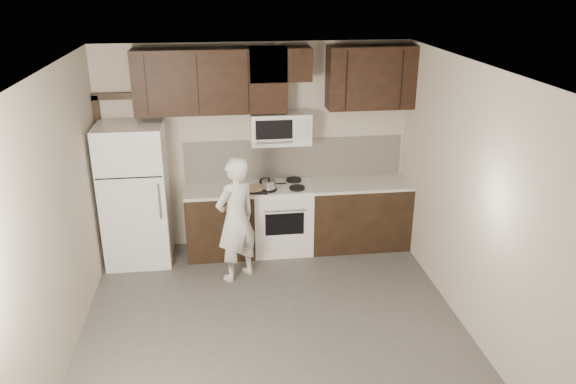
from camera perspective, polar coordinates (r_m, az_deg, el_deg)
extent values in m
plane|color=#524F4D|center=(5.97, -1.29, -14.34)|extent=(4.50, 4.50, 0.00)
plane|color=beige|center=(7.41, -3.26, 4.58)|extent=(4.00, 0.00, 4.00)
plane|color=white|center=(4.91, -1.55, 12.15)|extent=(4.50, 4.50, 0.00)
cube|color=black|center=(7.42, -6.90, -3.06)|extent=(0.87, 0.62, 0.87)
cube|color=black|center=(7.64, 7.14, -2.32)|extent=(1.32, 0.62, 0.87)
cube|color=silver|center=(7.25, -7.06, 0.21)|extent=(0.87, 0.64, 0.04)
cube|color=silver|center=(7.47, 7.30, 0.87)|extent=(1.32, 0.64, 0.04)
cube|color=white|center=(7.46, -0.63, -2.68)|extent=(0.76, 0.62, 0.89)
cube|color=white|center=(7.29, -0.65, 0.59)|extent=(0.76, 0.62, 0.02)
cube|color=black|center=(7.16, -0.35, -3.27)|extent=(0.50, 0.01, 0.30)
cylinder|color=silver|center=(7.05, -0.31, -1.91)|extent=(0.55, 0.02, 0.02)
cylinder|color=black|center=(7.12, -1.94, 0.28)|extent=(0.20, 0.20, 0.03)
cylinder|color=black|center=(7.16, 0.92, 0.42)|extent=(0.20, 0.20, 0.03)
cylinder|color=black|center=(7.40, -2.17, 1.11)|extent=(0.20, 0.20, 0.03)
cylinder|color=black|center=(7.44, 0.59, 1.24)|extent=(0.20, 0.20, 0.03)
cube|color=silver|center=(7.50, 0.60, 3.46)|extent=(2.90, 0.02, 0.54)
cube|color=black|center=(7.01, -7.88, 11.10)|extent=(1.85, 0.35, 0.78)
cube|color=black|center=(7.27, 8.40, 11.45)|extent=(1.10, 0.35, 0.78)
cube|color=black|center=(7.02, -0.83, 12.89)|extent=(0.76, 0.35, 0.40)
cube|color=white|center=(7.17, -0.79, 6.54)|extent=(0.76, 0.38, 0.40)
cube|color=black|center=(6.96, -1.42, 6.34)|extent=(0.46, 0.01, 0.24)
cube|color=silver|center=(7.01, 1.53, 6.43)|extent=(0.18, 0.01, 0.24)
cylinder|color=silver|center=(6.98, -1.39, 5.02)|extent=(0.46, 0.02, 0.02)
cube|color=white|center=(7.27, -15.23, -0.24)|extent=(0.80, 0.72, 1.80)
cube|color=black|center=(6.82, -15.87, 1.38)|extent=(0.77, 0.01, 0.02)
cylinder|color=silver|center=(6.85, -12.93, -0.92)|extent=(0.03, 0.03, 0.45)
cube|color=black|center=(7.59, -18.11, 1.55)|extent=(0.08, 0.08, 2.10)
cube|color=black|center=(7.28, -17.41, 9.28)|extent=(0.50, 0.08, 0.08)
cylinder|color=silver|center=(7.10, -1.95, 0.68)|extent=(0.18, 0.18, 0.14)
sphere|color=black|center=(7.07, -1.96, 1.31)|extent=(0.04, 0.04, 0.04)
cylinder|color=black|center=(7.10, -0.86, 0.86)|extent=(0.17, 0.03, 0.02)
cube|color=black|center=(7.13, -3.56, 0.25)|extent=(0.43, 0.35, 0.02)
cylinder|color=#CEBB8A|center=(7.12, -3.56, 0.39)|extent=(0.30, 0.30, 0.02)
imported|color=white|center=(6.66, -5.31, -2.78)|extent=(0.67, 0.63, 1.54)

